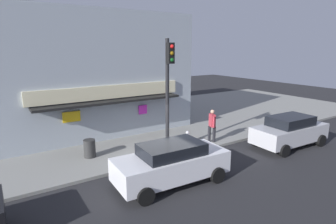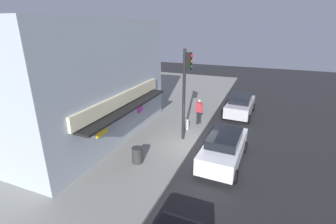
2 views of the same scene
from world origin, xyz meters
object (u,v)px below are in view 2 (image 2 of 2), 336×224
Objects in this scene: parked_car_silver at (240,105)px; parked_car_white at (224,148)px; fire_hydrant at (187,125)px; trash_can at (137,155)px; traffic_light at (186,84)px; pedestrian at (199,110)px.

parked_car_silver is 0.96× the size of parked_car_white.
trash_can is (-4.96, 1.08, 0.07)m from fire_hydrant.
traffic_light is 4.19m from parked_car_white.
parked_car_white is at bearing -120.87° from traffic_light.
pedestrian is (1.32, -0.45, 0.66)m from fire_hydrant.
pedestrian reaches higher than parked_car_white.
parked_car_white is at bearing -179.67° from parked_car_silver.
traffic_light reaches higher than parked_car_white.
traffic_light is 6.46× the size of trash_can.
traffic_light is at bearing -21.03° from trash_can.
parked_car_silver is at bearing -32.44° from fire_hydrant.
parked_car_white is (1.95, -4.06, 0.30)m from trash_can.
fire_hydrant is 5.49m from parked_car_silver.
parked_car_silver is (6.03, -2.65, -2.78)m from traffic_light.
traffic_light reaches higher than trash_can.
parked_car_silver is at bearing -22.72° from trash_can.
pedestrian reaches higher than trash_can.
traffic_light is 1.26× the size of parked_car_silver.
fire_hydrant is 0.17× the size of parked_car_silver.
parked_car_white is (-4.34, -2.53, -0.30)m from pedestrian.
fire_hydrant is at bearing 44.68° from parked_car_white.
trash_can is at bearing 167.76° from fire_hydrant.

